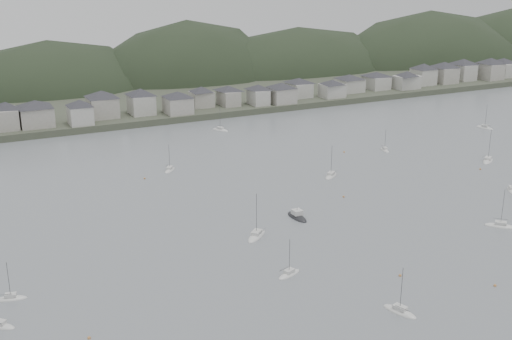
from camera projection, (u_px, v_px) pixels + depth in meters
ground at (401, 285)px, 147.48m from camera, size 900.00×900.00×0.00m
far_shore_land at (99, 80)px, 398.76m from camera, size 900.00×250.00×3.00m
forested_ridge at (119, 107)px, 382.87m from camera, size 851.55×103.94×102.57m
waterfront_town at (251, 92)px, 322.62m from camera, size 451.48×28.46×12.92m
moored_fleet at (266, 212)px, 190.10m from camera, size 263.17×175.94×13.19m
motor_launch_far at (297, 217)px, 186.27m from camera, size 3.57×9.29×4.17m
mooring_buoys at (285, 208)px, 193.28m from camera, size 158.28×132.84×0.70m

